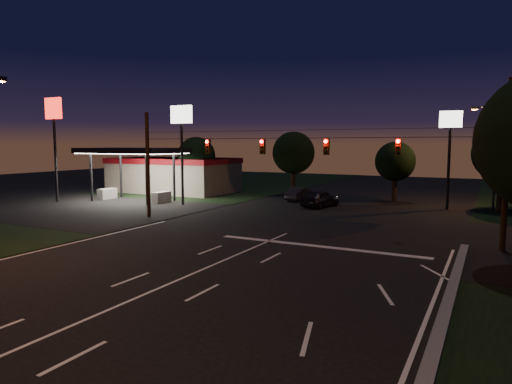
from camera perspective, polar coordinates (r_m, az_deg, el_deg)
The scene contains 17 objects.
ground at distance 17.46m, azimuth -15.50°, elevation -12.98°, with size 140.00×140.00×0.00m, color black.
cross_street_left at distance 42.42m, azimuth -20.55°, elevation -1.98°, with size 20.00×16.00×0.02m, color black.
stop_bar at distance 25.56m, azimuth 7.77°, elevation -6.72°, with size 12.00×0.50×0.01m, color silver.
utility_pole_right at distance 27.58m, azimuth 28.39°, elevation -6.47°, with size 0.30×0.30×9.00m, color black.
utility_pole_left at distance 36.15m, azimuth -13.22°, elevation -3.09°, with size 0.28×0.28×8.00m, color black.
signal_span at distance 29.26m, azimuth 4.67°, elevation 5.77°, with size 24.00×0.40×1.56m.
gas_station at distance 53.96m, azimuth -10.57°, elevation 2.47°, with size 14.20×16.10×5.25m.
pole_sign_left_near at distance 42.44m, azimuth -9.29°, elevation 7.77°, with size 2.20×0.30×9.10m.
pole_sign_left_far at distance 47.97m, azimuth -23.94°, elevation 7.88°, with size 2.00×0.30×10.00m.
pole_sign_right at distance 42.13m, azimuth 23.08°, elevation 6.38°, with size 1.80×0.30×8.40m.
street_light_right_far at distance 43.99m, azimuth 27.46°, elevation 4.85°, with size 2.20×0.35×9.00m.
tree_far_a at distance 51.35m, azimuth -7.37°, elevation 4.44°, with size 4.20×4.20×6.42m.
tree_far_b at distance 50.03m, azimuth 4.78°, elevation 4.84°, with size 4.60×4.60×6.98m.
tree_far_c at distance 45.90m, azimuth 17.05°, elevation 3.60°, with size 3.80×3.80×5.86m.
tree_far_d at distance 43.13m, azimuth 28.47°, elevation 4.24°, with size 4.80×4.80×7.30m.
car_oncoming_a at distance 41.16m, azimuth 8.01°, elevation -0.81°, with size 1.82×4.53×1.54m, color black.
car_oncoming_b at distance 45.64m, azimuth 5.63°, elevation -0.25°, with size 1.40×4.01×1.32m, color black.
Camera 1 is at (11.38, -11.99, 5.62)m, focal length 32.00 mm.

